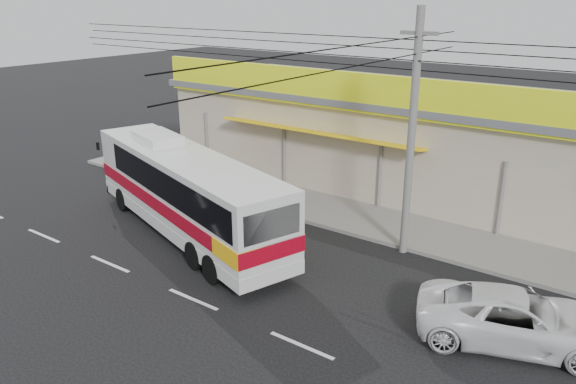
% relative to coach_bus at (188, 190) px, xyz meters
% --- Properties ---
extents(ground, '(120.00, 120.00, 0.00)m').
position_rel_coach_bus_xyz_m(ground, '(3.40, -0.79, -1.88)').
color(ground, black).
rests_on(ground, ground).
extents(sidewalk, '(30.00, 3.20, 0.15)m').
position_rel_coach_bus_xyz_m(sidewalk, '(3.40, 5.21, -1.81)').
color(sidewalk, slate).
rests_on(sidewalk, ground).
extents(lane_markings, '(50.00, 0.12, 0.01)m').
position_rel_coach_bus_xyz_m(lane_markings, '(3.40, -3.29, -1.88)').
color(lane_markings, silver).
rests_on(lane_markings, ground).
extents(storefront_building, '(22.60, 9.20, 5.70)m').
position_rel_coach_bus_xyz_m(storefront_building, '(3.40, 10.75, 0.42)').
color(storefront_building, '#AAA189').
rests_on(storefront_building, ground).
extents(coach_bus, '(11.61, 5.82, 3.52)m').
position_rel_coach_bus_xyz_m(coach_bus, '(0.00, 0.00, 0.00)').
color(coach_bus, silver).
rests_on(coach_bus, ground).
extents(motorbike_red, '(2.13, 1.20, 1.06)m').
position_rel_coach_bus_xyz_m(motorbike_red, '(-5.98, 5.38, -1.20)').
color(motorbike_red, maroon).
rests_on(motorbike_red, sidewalk).
extents(motorbike_dark, '(2.01, 0.99, 1.16)m').
position_rel_coach_bus_xyz_m(motorbike_dark, '(-9.98, 5.27, -1.15)').
color(motorbike_dark, black).
rests_on(motorbike_dark, sidewalk).
extents(white_car, '(5.57, 3.91, 1.41)m').
position_rel_coach_bus_xyz_m(white_car, '(11.82, 0.18, -1.18)').
color(white_car, silver).
rests_on(white_car, ground).
extents(utility_pole, '(34.00, 14.00, 8.40)m').
position_rel_coach_bus_xyz_m(utility_pole, '(7.08, 3.55, 5.04)').
color(utility_pole, '#62625F').
rests_on(utility_pole, ground).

